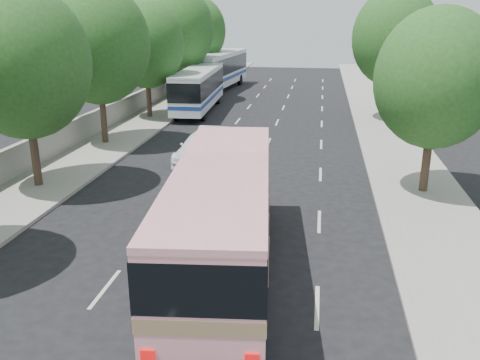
% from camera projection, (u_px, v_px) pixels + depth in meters
% --- Properties ---
extents(ground, '(120.00, 120.00, 0.00)m').
position_uv_depth(ground, '(186.00, 262.00, 16.33)').
color(ground, black).
rests_on(ground, ground).
extents(sidewalk_left, '(4.00, 90.00, 0.15)m').
position_uv_depth(sidewalk_left, '(142.00, 123.00, 36.31)').
color(sidewalk_left, '#9E998E').
rests_on(sidewalk_left, ground).
extents(sidewalk_right, '(4.00, 90.00, 0.12)m').
position_uv_depth(sidewalk_right, '(387.00, 131.00, 33.79)').
color(sidewalk_right, '#9E998E').
rests_on(sidewalk_right, ground).
extents(low_wall, '(0.30, 90.00, 1.50)m').
position_uv_depth(low_wall, '(118.00, 111.00, 36.31)').
color(low_wall, '#9E998E').
rests_on(low_wall, sidewalk_left).
extents(tree_left_b, '(5.70, 5.70, 8.88)m').
position_uv_depth(tree_left_b, '(23.00, 57.00, 21.31)').
color(tree_left_b, '#38281E').
rests_on(tree_left_b, ground).
extents(tree_left_c, '(6.00, 6.00, 9.35)m').
position_uv_depth(tree_left_c, '(98.00, 40.00, 28.74)').
color(tree_left_c, '#38281E').
rests_on(tree_left_c, ground).
extents(tree_left_d, '(5.52, 5.52, 8.60)m').
position_uv_depth(tree_left_d, '(146.00, 41.00, 36.37)').
color(tree_left_d, '#38281E').
rests_on(tree_left_d, ground).
extents(tree_left_e, '(6.30, 6.30, 9.82)m').
position_uv_depth(tree_left_e, '(178.00, 26.00, 43.60)').
color(tree_left_e, '#38281E').
rests_on(tree_left_e, ground).
extents(tree_left_f, '(5.88, 5.88, 9.16)m').
position_uv_depth(tree_left_f, '(197.00, 28.00, 51.26)').
color(tree_left_f, '#38281E').
rests_on(tree_left_f, ground).
extents(tree_right_near, '(5.10, 5.10, 7.95)m').
position_uv_depth(tree_right_near, '(439.00, 74.00, 20.82)').
color(tree_right_near, '#38281E').
rests_on(tree_right_near, ground).
extents(tree_right_far, '(6.00, 6.00, 9.35)m').
position_uv_depth(tree_right_far, '(397.00, 34.00, 35.48)').
color(tree_right_far, '#38281E').
rests_on(tree_right_far, ground).
extents(pink_bus, '(3.79, 10.89, 3.40)m').
position_uv_depth(pink_bus, '(222.00, 209.00, 14.98)').
color(pink_bus, '#FFA4AD').
rests_on(pink_bus, ground).
extents(pink_taxi, '(1.92, 4.36, 1.46)m').
position_uv_depth(pink_taxi, '(239.00, 194.00, 20.23)').
color(pink_taxi, '#EC1485').
rests_on(pink_taxi, ground).
extents(white_pickup, '(2.44, 5.13, 1.44)m').
position_uv_depth(white_pickup, '(201.00, 148.00, 27.14)').
color(white_pickup, white).
rests_on(white_pickup, ground).
extents(tour_coach_front, '(2.93, 11.16, 3.31)m').
position_uv_depth(tour_coach_front, '(198.00, 86.00, 40.33)').
color(tour_coach_front, white).
rests_on(tour_coach_front, ground).
extents(tour_coach_rear, '(3.87, 12.68, 3.74)m').
position_uv_depth(tour_coach_rear, '(219.00, 67.00, 51.38)').
color(tour_coach_rear, silver).
rests_on(tour_coach_rear, ground).
extents(taxi_roof_sign, '(0.56, 0.21, 0.18)m').
position_uv_depth(taxi_roof_sign, '(239.00, 175.00, 19.97)').
color(taxi_roof_sign, silver).
rests_on(taxi_roof_sign, pink_taxi).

